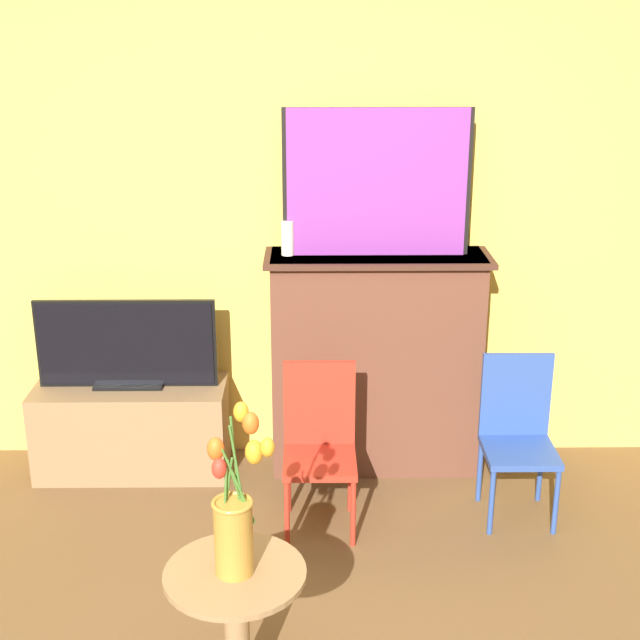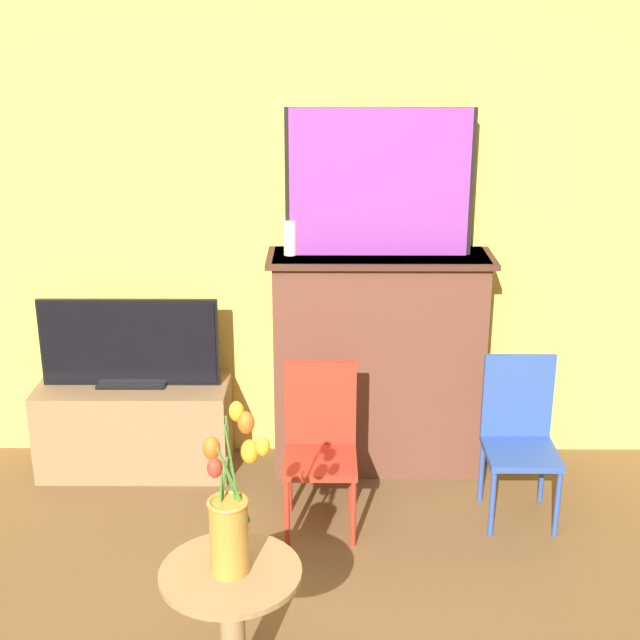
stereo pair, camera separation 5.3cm
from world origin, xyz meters
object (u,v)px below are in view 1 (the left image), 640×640
(tv_monitor, at_px, (126,345))
(chair_blue, at_px, (518,430))
(painting, at_px, (377,183))
(vase_tulips, at_px, (235,516))
(chair_red, at_px, (320,439))

(tv_monitor, distance_m, chair_blue, 1.88)
(painting, bearing_deg, tv_monitor, -177.68)
(painting, height_order, vase_tulips, painting)
(chair_red, height_order, vase_tulips, vase_tulips)
(chair_blue, height_order, vase_tulips, vase_tulips)
(painting, bearing_deg, chair_red, -116.65)
(painting, distance_m, tv_monitor, 1.43)
(chair_blue, bearing_deg, chair_red, -174.68)
(chair_blue, bearing_deg, tv_monitor, 167.50)
(chair_blue, xyz_separation_m, vase_tulips, (-1.17, -1.20, 0.30))
(tv_monitor, xyz_separation_m, vase_tulips, (0.65, -1.60, 0.04))
(tv_monitor, relative_size, vase_tulips, 1.52)
(painting, xyz_separation_m, tv_monitor, (-1.19, -0.05, -0.78))
(chair_blue, distance_m, vase_tulips, 1.70)
(tv_monitor, relative_size, chair_red, 1.17)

